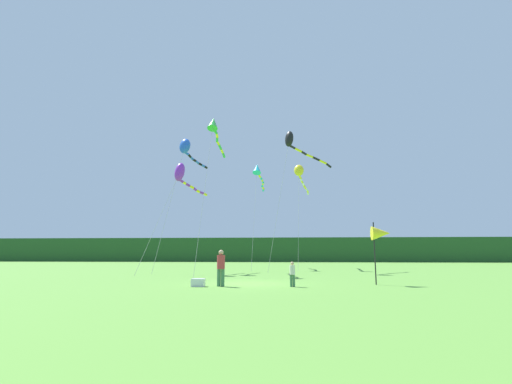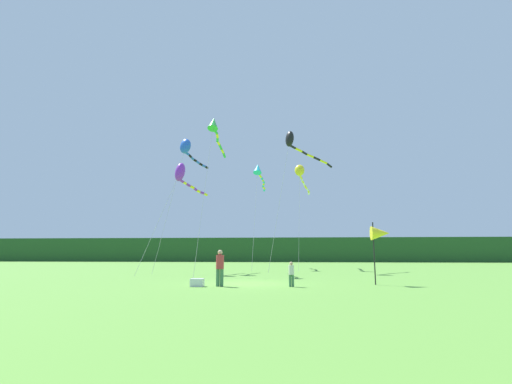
{
  "view_description": "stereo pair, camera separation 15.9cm",
  "coord_description": "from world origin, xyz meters",
  "px_view_note": "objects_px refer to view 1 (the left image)",
  "views": [
    {
      "loc": [
        2.13,
        -19.65,
        1.57
      ],
      "look_at": [
        0.0,
        6.0,
        5.68
      ],
      "focal_mm": 26.54,
      "sensor_mm": 36.0,
      "label": 1
    },
    {
      "loc": [
        2.29,
        -19.64,
        1.57
      ],
      "look_at": [
        0.0,
        6.0,
        5.68
      ],
      "focal_mm": 26.54,
      "sensor_mm": 36.0,
      "label": 2
    }
  ],
  "objects_px": {
    "person_child": "(292,273)",
    "cooler_box": "(198,283)",
    "kite_purple": "(182,174)",
    "kite_green": "(214,128)",
    "person_adult": "(221,266)",
    "kite_blue": "(186,148)",
    "kite_yellow": "(300,174)",
    "kite_black": "(294,143)",
    "banner_flag_pole": "(381,234)",
    "kite_cyan": "(258,172)"
  },
  "relations": [
    {
      "from": "kite_black",
      "to": "kite_yellow",
      "type": "bearing_deg",
      "value": 81.79
    },
    {
      "from": "person_child",
      "to": "cooler_box",
      "type": "bearing_deg",
      "value": -177.15
    },
    {
      "from": "kite_purple",
      "to": "kite_green",
      "type": "bearing_deg",
      "value": 0.16
    },
    {
      "from": "person_child",
      "to": "kite_black",
      "type": "height_order",
      "value": "kite_black"
    },
    {
      "from": "cooler_box",
      "to": "kite_purple",
      "type": "xyz_separation_m",
      "value": [
        -4.13,
        10.99,
        7.49
      ]
    },
    {
      "from": "banner_flag_pole",
      "to": "kite_blue",
      "type": "distance_m",
      "value": 19.09
    },
    {
      "from": "person_child",
      "to": "kite_purple",
      "type": "height_order",
      "value": "kite_purple"
    },
    {
      "from": "person_child",
      "to": "kite_blue",
      "type": "height_order",
      "value": "kite_blue"
    },
    {
      "from": "kite_purple",
      "to": "kite_green",
      "type": "relative_size",
      "value": 0.71
    },
    {
      "from": "kite_blue",
      "to": "kite_green",
      "type": "xyz_separation_m",
      "value": [
        2.8,
        -1.98,
        1.04
      ]
    },
    {
      "from": "person_adult",
      "to": "kite_cyan",
      "type": "relative_size",
      "value": 0.16
    },
    {
      "from": "kite_black",
      "to": "kite_green",
      "type": "height_order",
      "value": "kite_green"
    },
    {
      "from": "person_adult",
      "to": "banner_flag_pole",
      "type": "height_order",
      "value": "banner_flag_pole"
    },
    {
      "from": "person_child",
      "to": "kite_green",
      "type": "height_order",
      "value": "kite_green"
    },
    {
      "from": "banner_flag_pole",
      "to": "kite_green",
      "type": "height_order",
      "value": "kite_green"
    },
    {
      "from": "banner_flag_pole",
      "to": "kite_blue",
      "type": "xyz_separation_m",
      "value": [
        -13.19,
        11.32,
        7.89
      ]
    },
    {
      "from": "kite_yellow",
      "to": "cooler_box",
      "type": "bearing_deg",
      "value": -106.04
    },
    {
      "from": "kite_green",
      "to": "kite_cyan",
      "type": "xyz_separation_m",
      "value": [
        2.85,
        8.53,
        -1.81
      ]
    },
    {
      "from": "banner_flag_pole",
      "to": "kite_blue",
      "type": "height_order",
      "value": "kite_blue"
    },
    {
      "from": "person_adult",
      "to": "kite_black",
      "type": "bearing_deg",
      "value": 75.28
    },
    {
      "from": "banner_flag_pole",
      "to": "kite_cyan",
      "type": "distance_m",
      "value": 20.67
    },
    {
      "from": "kite_blue",
      "to": "kite_purple",
      "type": "bearing_deg",
      "value": -83.21
    },
    {
      "from": "cooler_box",
      "to": "kite_yellow",
      "type": "height_order",
      "value": "kite_yellow"
    },
    {
      "from": "kite_purple",
      "to": "kite_blue",
      "type": "distance_m",
      "value": 3.37
    },
    {
      "from": "cooler_box",
      "to": "kite_purple",
      "type": "height_order",
      "value": "kite_purple"
    },
    {
      "from": "cooler_box",
      "to": "banner_flag_pole",
      "type": "relative_size",
      "value": 0.19
    },
    {
      "from": "kite_black",
      "to": "kite_cyan",
      "type": "xyz_separation_m",
      "value": [
        -3.6,
        4.77,
        -1.49
      ]
    },
    {
      "from": "person_adult",
      "to": "cooler_box",
      "type": "height_order",
      "value": "person_adult"
    },
    {
      "from": "person_child",
      "to": "kite_yellow",
      "type": "bearing_deg",
      "value": 86.57
    },
    {
      "from": "kite_black",
      "to": "kite_purple",
      "type": "bearing_deg",
      "value": -157.27
    },
    {
      "from": "kite_cyan",
      "to": "cooler_box",
      "type": "bearing_deg",
      "value": -93.76
    },
    {
      "from": "person_child",
      "to": "kite_black",
      "type": "distance_m",
      "value": 17.93
    },
    {
      "from": "banner_flag_pole",
      "to": "kite_yellow",
      "type": "height_order",
      "value": "kite_yellow"
    },
    {
      "from": "kite_blue",
      "to": "kite_yellow",
      "type": "bearing_deg",
      "value": 32.13
    },
    {
      "from": "person_adult",
      "to": "person_child",
      "type": "bearing_deg",
      "value": 1.3
    },
    {
      "from": "person_adult",
      "to": "kite_blue",
      "type": "height_order",
      "value": "kite_blue"
    },
    {
      "from": "kite_green",
      "to": "kite_cyan",
      "type": "distance_m",
      "value": 9.18
    },
    {
      "from": "kite_blue",
      "to": "kite_green",
      "type": "distance_m",
      "value": 3.59
    },
    {
      "from": "person_child",
      "to": "cooler_box",
      "type": "xyz_separation_m",
      "value": [
        -4.38,
        -0.22,
        -0.46
      ]
    },
    {
      "from": "banner_flag_pole",
      "to": "kite_green",
      "type": "relative_size",
      "value": 0.25
    },
    {
      "from": "kite_black",
      "to": "person_adult",
      "type": "bearing_deg",
      "value": -104.72
    },
    {
      "from": "person_child",
      "to": "cooler_box",
      "type": "distance_m",
      "value": 4.41
    },
    {
      "from": "person_adult",
      "to": "kite_black",
      "type": "height_order",
      "value": "kite_black"
    },
    {
      "from": "kite_black",
      "to": "kite_blue",
      "type": "height_order",
      "value": "kite_black"
    },
    {
      "from": "kite_black",
      "to": "kite_blue",
      "type": "bearing_deg",
      "value": -169.03
    },
    {
      "from": "kite_green",
      "to": "kite_cyan",
      "type": "height_order",
      "value": "kite_green"
    },
    {
      "from": "person_adult",
      "to": "person_child",
      "type": "relative_size",
      "value": 1.48
    },
    {
      "from": "person_adult",
      "to": "kite_green",
      "type": "relative_size",
      "value": 0.14
    },
    {
      "from": "kite_purple",
      "to": "kite_black",
      "type": "relative_size",
      "value": 0.72
    },
    {
      "from": "cooler_box",
      "to": "kite_purple",
      "type": "bearing_deg",
      "value": 110.6
    }
  ]
}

